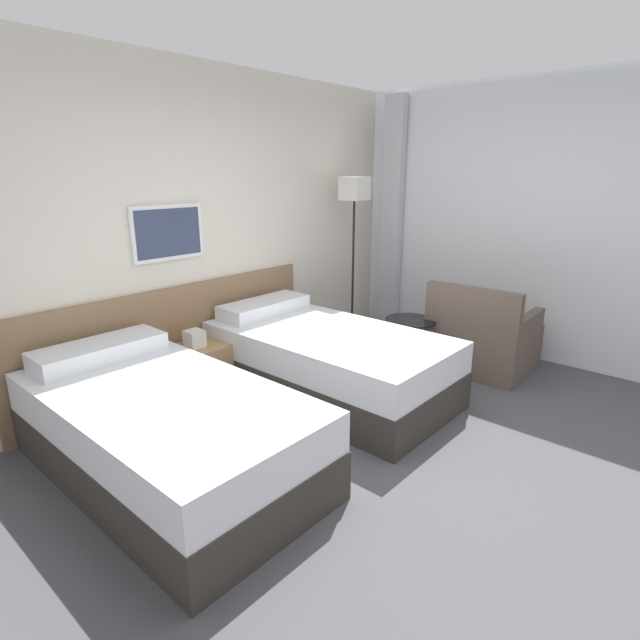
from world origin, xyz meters
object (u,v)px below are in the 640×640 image
object	(u,v)px
bed_near_window	(327,361)
floor_lamp	(354,204)
bed_near_door	(165,430)
nightstand	(197,371)
side_table	(410,334)
armchair	(482,341)

from	to	relation	value
bed_near_window	floor_lamp	distance (m)	1.89
bed_near_door	floor_lamp	distance (m)	3.15
nightstand	side_table	bearing A→B (deg)	-30.66
bed_near_door	nightstand	distance (m)	1.10
bed_near_window	floor_lamp	size ratio (longest dim) A/B	1.15
bed_near_door	side_table	world-z (taller)	bed_near_door
bed_near_window	side_table	xyz separation A→B (m)	(0.92, -0.24, 0.06)
floor_lamp	armchair	xyz separation A→B (m)	(0.16, -1.46, -1.23)
nightstand	floor_lamp	bearing A→B (deg)	-1.60
armchair	bed_near_door	bearing A→B (deg)	73.45
armchair	bed_near_window	bearing A→B (deg)	59.78
floor_lamp	nightstand	bearing A→B (deg)	178.40
floor_lamp	side_table	xyz separation A→B (m)	(-0.34, -0.95, -1.15)
floor_lamp	side_table	size ratio (longest dim) A/B	3.58
bed_near_door	floor_lamp	xyz separation A→B (m)	(2.82, 0.71, 1.22)
nightstand	bed_near_door	bearing A→B (deg)	-135.32
side_table	armchair	xyz separation A→B (m)	(0.49, -0.51, -0.08)
nightstand	armchair	xyz separation A→B (m)	(2.19, -1.51, 0.04)
bed_near_door	armchair	xyz separation A→B (m)	(2.97, -0.74, -0.02)
floor_lamp	side_table	bearing A→B (deg)	-109.46
nightstand	floor_lamp	world-z (taller)	floor_lamp
side_table	armchair	world-z (taller)	armchair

